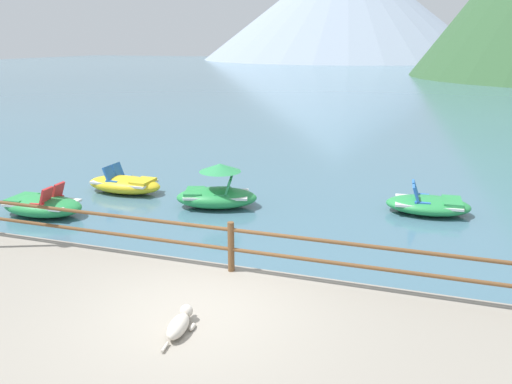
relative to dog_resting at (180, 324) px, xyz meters
The scene contains 8 objects.
ground_plane 40.64m from the dog_resting, 90.06° to the left, with size 200.00×200.00×0.00m, color #477084.
dock_railing 2.23m from the dog_resting, 91.04° to the left, with size 23.92×0.12×0.95m.
dog_resting is the anchor object (origin of this frame).
pedal_boat_0 9.08m from the dog_resting, 127.24° to the left, with size 2.42×1.17×0.85m.
pedal_boat_2 8.76m from the dog_resting, 67.44° to the left, with size 2.27×1.44×0.82m.
pedal_boat_3 7.15m from the dog_resting, 108.40° to the left, with size 2.50×1.82×1.25m.
pedal_boat_4 7.91m from the dog_resting, 144.00° to the left, with size 2.33×1.34×0.86m.
distant_peak 129.19m from the dog_resting, 98.38° to the left, with size 68.70×68.70×25.80m, color #93A3B7.
Camera 1 is at (3.23, -6.66, 4.49)m, focal length 36.48 mm.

